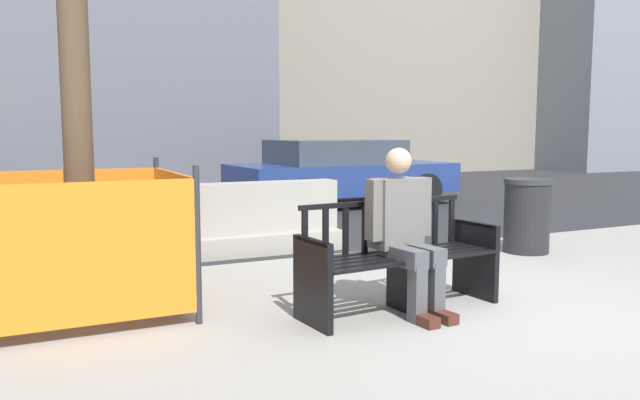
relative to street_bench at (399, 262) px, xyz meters
name	(u,v)px	position (x,y,z in m)	size (l,w,h in m)	color
ground_plane	(503,312)	(0.73, -0.42, -0.40)	(200.00, 200.00, 0.00)	gray
street_asphalt	(209,201)	(0.73, 8.28, -0.39)	(120.00, 12.00, 0.01)	#28282B
street_bench	(399,262)	(0.00, 0.00, 0.00)	(1.73, 0.67, 0.88)	black
seated_person	(404,227)	(0.01, -0.06, 0.29)	(0.59, 0.75, 1.31)	#66605B
jersey_barrier_centre	(257,224)	(-0.20, 2.80, -0.06)	(2.01, 0.70, 0.84)	#9E998E
jersey_barrier_left	(95,234)	(-2.03, 2.84, -0.06)	(2.01, 0.70, 0.84)	#9E998E
construction_fence	(82,238)	(-2.30, 1.08, 0.20)	(1.54, 1.54, 1.20)	#2D2D33
car_sedan_mid	(340,172)	(2.84, 6.46, 0.27)	(4.34, 2.13, 1.27)	navy
trash_bin	(527,215)	(2.70, 1.38, 0.05)	(0.56, 0.56, 0.88)	#232326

